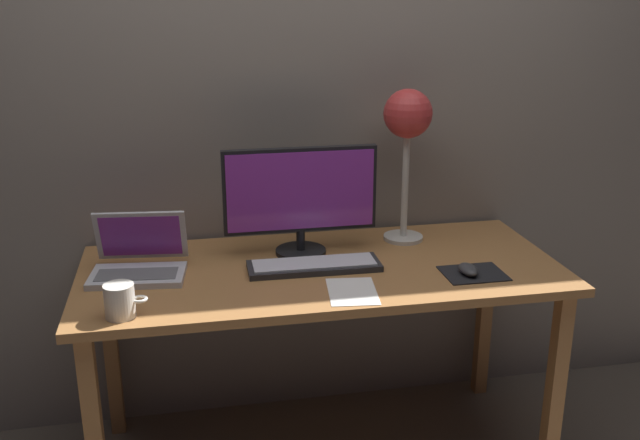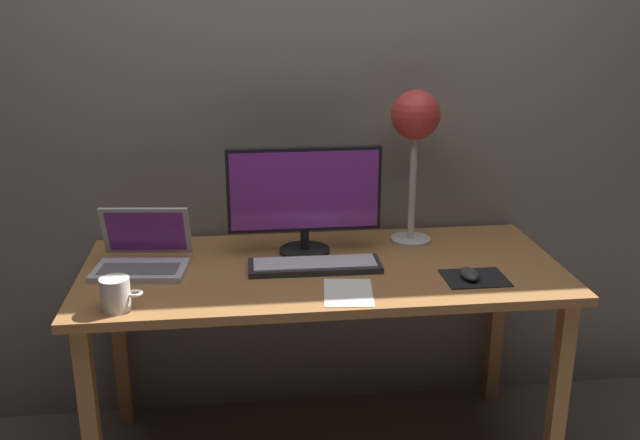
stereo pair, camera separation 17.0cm
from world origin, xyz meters
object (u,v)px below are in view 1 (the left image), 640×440
at_px(monitor, 300,195).
at_px(laptop, 139,256).
at_px(desk_lamp, 408,124).
at_px(coffee_mug, 120,301).
at_px(keyboard_main, 314,266).
at_px(mouse, 468,269).

height_order(monitor, laptop, monitor).
bearing_deg(laptop, desk_lamp, 8.43).
height_order(laptop, coffee_mug, laptop).
distance_m(keyboard_main, desk_lamp, 0.61).
height_order(monitor, keyboard_main, monitor).
distance_m(laptop, coffee_mug, 0.33).
distance_m(monitor, keyboard_main, 0.25).
bearing_deg(laptop, mouse, -12.48).
xyz_separation_m(keyboard_main, laptop, (-0.57, 0.08, 0.04)).
xyz_separation_m(desk_lamp, coffee_mug, (-0.98, -0.47, -0.38)).
relative_size(monitor, keyboard_main, 1.20).
bearing_deg(monitor, coffee_mug, -145.77).
height_order(keyboard_main, desk_lamp, desk_lamp).
height_order(keyboard_main, laptop, laptop).
bearing_deg(mouse, coffee_mug, -174.87).
bearing_deg(laptop, monitor, 7.19).
height_order(monitor, mouse, monitor).
distance_m(monitor, laptop, 0.57).
distance_m(keyboard_main, mouse, 0.50).
distance_m(monitor, mouse, 0.61).
distance_m(keyboard_main, coffee_mug, 0.65).
relative_size(monitor, laptop, 1.64).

